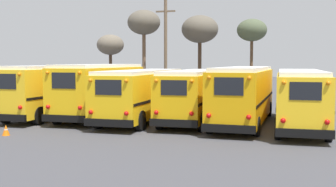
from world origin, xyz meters
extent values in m
plane|color=#424247|center=(0.00, 0.00, 0.00)|extent=(160.00, 160.00, 0.00)
cube|color=yellow|center=(-7.45, 0.23, 1.71)|extent=(2.38, 9.95, 2.71)
cube|color=white|center=(-7.45, 0.23, 3.17)|extent=(2.19, 9.56, 0.20)
cube|color=black|center=(-7.48, -4.78, 0.54)|extent=(2.37, 0.21, 0.36)
cube|color=black|center=(-7.48, -4.75, 2.46)|extent=(1.28, 0.04, 0.81)
sphere|color=red|center=(-6.61, -4.79, 1.10)|extent=(0.22, 0.22, 0.22)
sphere|color=orange|center=(-6.61, -4.79, 2.85)|extent=(0.18, 0.18, 0.18)
cube|color=black|center=(-8.63, 0.24, 1.51)|extent=(0.08, 9.74, 0.14)
cube|color=black|center=(-6.28, 0.22, 1.51)|extent=(0.08, 9.74, 0.14)
cylinder|color=black|center=(-8.51, 3.91, 0.51)|extent=(0.29, 1.02, 1.02)
cylinder|color=black|center=(-6.35, 3.89, 0.51)|extent=(0.29, 1.02, 1.02)
cylinder|color=black|center=(-8.56, -3.43, 0.51)|extent=(0.29, 1.02, 1.02)
cylinder|color=black|center=(-6.40, -3.45, 0.51)|extent=(0.29, 1.02, 1.02)
cube|color=yellow|center=(-4.47, 0.51, 1.76)|extent=(2.75, 9.58, 2.79)
cube|color=white|center=(-4.47, 0.51, 3.25)|extent=(2.55, 9.19, 0.20)
cube|color=black|center=(-4.32, -4.28, 0.54)|extent=(2.51, 0.28, 0.36)
cube|color=black|center=(-4.32, -4.26, 2.52)|extent=(1.35, 0.07, 0.84)
sphere|color=red|center=(-5.24, -4.32, 1.13)|extent=(0.22, 0.22, 0.22)
sphere|color=orange|center=(-5.24, -4.32, 2.93)|extent=(0.18, 0.18, 0.18)
sphere|color=red|center=(-3.40, -4.26, 1.13)|extent=(0.22, 0.22, 0.22)
sphere|color=orange|center=(-3.40, -4.26, 2.93)|extent=(0.18, 0.18, 0.18)
cube|color=black|center=(-5.71, 0.47, 1.55)|extent=(0.32, 9.31, 0.14)
cube|color=black|center=(-3.23, 0.55, 1.55)|extent=(0.32, 9.31, 0.14)
cylinder|color=black|center=(-5.73, 3.92, 0.52)|extent=(0.31, 1.04, 1.03)
cylinder|color=black|center=(-3.43, 4.00, 0.52)|extent=(0.31, 1.04, 1.03)
cylinder|color=black|center=(-5.51, -2.98, 0.52)|extent=(0.31, 1.04, 1.03)
cylinder|color=black|center=(-3.22, -2.91, 0.52)|extent=(0.31, 1.04, 1.03)
cube|color=yellow|center=(-1.49, 0.00, 1.59)|extent=(2.62, 10.15, 2.45)
cube|color=white|center=(-1.49, 0.00, 2.91)|extent=(2.41, 9.75, 0.20)
cube|color=black|center=(-1.42, -5.10, 0.54)|extent=(2.53, 0.23, 0.36)
cube|color=black|center=(-1.42, -5.08, 2.26)|extent=(1.36, 0.05, 0.73)
sphere|color=red|center=(-2.35, -5.13, 1.04)|extent=(0.22, 0.22, 0.22)
sphere|color=orange|center=(-2.35, -5.13, 2.59)|extent=(0.18, 0.18, 0.18)
sphere|color=red|center=(-0.49, -5.10, 1.04)|extent=(0.22, 0.22, 0.22)
sphere|color=orange|center=(-0.49, -5.10, 2.59)|extent=(0.18, 0.18, 0.18)
cube|color=black|center=(-2.74, -0.02, 1.41)|extent=(0.16, 9.92, 0.14)
cube|color=black|center=(-0.24, 0.01, 1.41)|extent=(0.16, 9.92, 0.14)
cylinder|color=black|center=(-2.70, 3.74, 0.52)|extent=(0.29, 1.05, 1.04)
cylinder|color=black|center=(-0.38, 3.77, 0.52)|extent=(0.29, 1.05, 1.04)
cylinder|color=black|center=(-2.60, -3.78, 0.52)|extent=(0.29, 1.05, 1.04)
cylinder|color=black|center=(-0.28, -3.75, 0.52)|extent=(0.29, 1.05, 1.04)
cube|color=#EAAA0F|center=(1.49, 0.81, 1.58)|extent=(2.61, 10.21, 2.43)
cube|color=white|center=(1.49, 0.81, 2.90)|extent=(2.42, 9.80, 0.20)
cube|color=black|center=(1.63, -4.30, 0.55)|extent=(2.38, 0.27, 0.36)
cube|color=black|center=(1.63, -4.28, 2.25)|extent=(1.28, 0.07, 0.73)
sphere|color=red|center=(0.76, -4.34, 1.04)|extent=(0.22, 0.22, 0.22)
sphere|color=orange|center=(0.76, -4.34, 2.58)|extent=(0.18, 0.18, 0.18)
sphere|color=red|center=(2.51, -4.29, 1.04)|extent=(0.22, 0.22, 0.22)
sphere|color=orange|center=(2.51, -4.29, 2.58)|extent=(0.18, 0.18, 0.18)
cube|color=black|center=(0.31, 0.78, 1.40)|extent=(0.30, 9.94, 0.14)
cube|color=black|center=(2.67, 0.84, 1.40)|extent=(0.30, 9.94, 0.14)
cylinder|color=black|center=(0.30, 4.55, 0.53)|extent=(0.31, 1.06, 1.05)
cylinder|color=black|center=(2.47, 4.61, 0.53)|extent=(0.31, 1.06, 1.05)
cylinder|color=black|center=(0.51, -2.99, 0.53)|extent=(0.31, 1.06, 1.05)
cylinder|color=black|center=(2.68, -2.93, 0.53)|extent=(0.31, 1.06, 1.05)
cube|color=#E5A00C|center=(4.47, 0.21, 1.66)|extent=(2.60, 10.33, 2.68)
cube|color=white|center=(4.47, 0.21, 3.10)|extent=(2.40, 9.92, 0.20)
cube|color=black|center=(4.36, -4.97, 0.50)|extent=(2.44, 0.25, 0.36)
cube|color=black|center=(4.36, -4.95, 2.40)|extent=(1.31, 0.06, 0.80)
sphere|color=red|center=(3.47, -4.96, 1.06)|extent=(0.22, 0.22, 0.22)
sphere|color=orange|center=(3.47, -4.96, 2.78)|extent=(0.18, 0.18, 0.18)
sphere|color=red|center=(5.26, -5.00, 1.06)|extent=(0.22, 0.22, 0.22)
sphere|color=orange|center=(5.26, -5.00, 2.78)|extent=(0.18, 0.18, 0.18)
cube|color=black|center=(3.27, 0.23, 1.46)|extent=(0.24, 10.08, 0.14)
cube|color=black|center=(5.68, 0.18, 1.46)|extent=(0.24, 10.08, 0.14)
cylinder|color=black|center=(3.44, 4.07, 0.46)|extent=(0.30, 0.93, 0.93)
cylinder|color=black|center=(5.67, 4.03, 0.46)|extent=(0.30, 0.93, 0.93)
cylinder|color=black|center=(3.28, -3.61, 0.46)|extent=(0.30, 0.93, 0.93)
cylinder|color=black|center=(5.50, -3.66, 0.46)|extent=(0.30, 0.93, 0.93)
cube|color=yellow|center=(7.45, -0.33, 1.60)|extent=(2.61, 10.29, 2.50)
cube|color=white|center=(7.45, -0.33, 2.95)|extent=(2.41, 9.88, 0.20)
cube|color=black|center=(7.60, -5.48, 0.53)|extent=(2.36, 0.27, 0.36)
cube|color=black|center=(7.60, -5.46, 2.29)|extent=(1.27, 0.07, 0.75)
sphere|color=red|center=(6.73, -5.52, 1.04)|extent=(0.22, 0.22, 0.22)
sphere|color=orange|center=(6.73, -5.52, 2.63)|extent=(0.18, 0.18, 0.18)
sphere|color=red|center=(8.47, -5.47, 1.04)|extent=(0.22, 0.22, 0.22)
sphere|color=orange|center=(8.47, -5.47, 2.63)|extent=(0.18, 0.18, 0.18)
cube|color=black|center=(6.29, -0.36, 1.41)|extent=(0.31, 10.02, 0.14)
cube|color=black|center=(8.62, -0.30, 1.41)|extent=(0.31, 10.02, 0.14)
cylinder|color=black|center=(6.27, 3.45, 0.50)|extent=(0.31, 1.00, 1.00)
cylinder|color=black|center=(8.42, 3.51, 0.50)|extent=(0.31, 1.00, 1.00)
cylinder|color=black|center=(6.49, -4.18, 0.50)|extent=(0.31, 1.00, 1.00)
cylinder|color=black|center=(8.64, -4.11, 0.50)|extent=(0.31, 1.00, 1.00)
cylinder|color=brown|center=(-4.01, 12.97, 4.57)|extent=(0.29, 0.29, 9.14)
cube|color=brown|center=(-4.01, 12.97, 8.04)|extent=(1.80, 0.14, 0.14)
cylinder|color=brown|center=(3.37, 16.04, 2.84)|extent=(0.28, 0.28, 5.68)
ellipsoid|color=#4C563D|center=(3.37, 16.04, 6.43)|extent=(2.75, 2.75, 2.06)
cylinder|color=#473323|center=(-1.72, 16.95, 2.86)|extent=(0.36, 0.36, 5.71)
ellipsoid|color=#5B5447|center=(-1.72, 16.95, 6.70)|extent=(3.59, 3.59, 2.69)
cylinder|color=brown|center=(-6.61, 14.42, 3.20)|extent=(0.34, 0.34, 6.40)
ellipsoid|color=#5B5447|center=(-6.61, 14.42, 7.26)|extent=(3.12, 3.12, 2.34)
cylinder|color=#473323|center=(-10.98, 16.37, 2.25)|extent=(0.32, 0.32, 4.51)
ellipsoid|color=#6B6051|center=(-10.98, 16.37, 5.27)|extent=(2.78, 2.78, 2.08)
cone|color=orange|center=(-5.93, -6.85, 0.25)|extent=(0.36, 0.36, 0.51)
cylinder|color=white|center=(-5.93, -6.85, 0.28)|extent=(0.17, 0.17, 0.05)
camera|label=1|loc=(7.09, -23.60, 3.47)|focal=45.00mm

